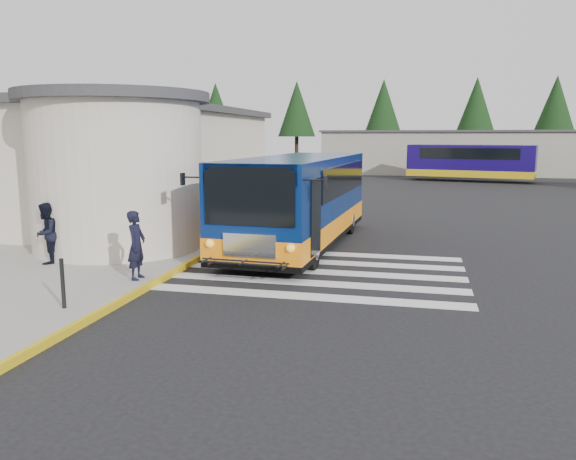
% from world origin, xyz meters
% --- Properties ---
extents(ground, '(140.00, 140.00, 0.00)m').
position_xyz_m(ground, '(0.00, 0.00, 0.00)').
color(ground, black).
rests_on(ground, ground).
extents(sidewalk, '(10.00, 34.00, 0.15)m').
position_xyz_m(sidewalk, '(-9.00, 4.00, 0.07)').
color(sidewalk, gray).
rests_on(sidewalk, ground).
extents(curb_strip, '(0.12, 34.00, 0.16)m').
position_xyz_m(curb_strip, '(-4.05, 4.00, 0.08)').
color(curb_strip, gold).
rests_on(curb_strip, ground).
extents(station_building, '(12.70, 18.70, 4.80)m').
position_xyz_m(station_building, '(-10.84, 6.91, 2.57)').
color(station_building, beige).
rests_on(station_building, ground).
extents(crosswalk, '(8.00, 5.35, 0.01)m').
position_xyz_m(crosswalk, '(-0.50, -0.80, 0.01)').
color(crosswalk, silver).
rests_on(crosswalk, ground).
extents(depot_building, '(26.40, 8.40, 4.20)m').
position_xyz_m(depot_building, '(6.00, 42.00, 2.11)').
color(depot_building, gray).
rests_on(depot_building, ground).
extents(tree_line, '(58.40, 4.40, 10.00)m').
position_xyz_m(tree_line, '(6.29, 50.00, 6.77)').
color(tree_line, black).
rests_on(tree_line, ground).
extents(transit_bus, '(3.83, 10.63, 2.96)m').
position_xyz_m(transit_bus, '(-1.67, 2.68, 1.42)').
color(transit_bus, navy).
rests_on(transit_bus, ground).
extents(pedestrian_a, '(0.45, 0.65, 1.70)m').
position_xyz_m(pedestrian_a, '(-4.50, -3.12, 1.00)').
color(pedestrian_a, black).
rests_on(pedestrian_a, sidewalk).
extents(pedestrian_b, '(0.79, 0.93, 1.69)m').
position_xyz_m(pedestrian_b, '(-7.77, -2.11, 0.99)').
color(pedestrian_b, black).
rests_on(pedestrian_b, sidewalk).
extents(bollard, '(0.08, 0.08, 1.04)m').
position_xyz_m(bollard, '(-4.82, -5.64, 0.67)').
color(bollard, black).
rests_on(bollard, sidewalk).
extents(far_bus_a, '(10.22, 4.95, 2.54)m').
position_xyz_m(far_bus_a, '(6.24, 32.63, 1.65)').
color(far_bus_a, '#130650').
rests_on(far_bus_a, ground).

